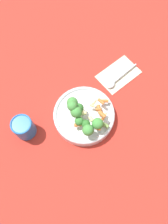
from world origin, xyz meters
name	(u,v)px	position (x,y,z in m)	size (l,w,h in m)	color
ground_plane	(84,117)	(0.00, 0.00, 0.00)	(3.00, 3.00, 0.00)	#B72D23
bowl	(84,115)	(0.00, 0.00, 0.02)	(0.22, 0.22, 0.04)	silver
pasta_salad	(83,116)	(-0.02, -0.01, 0.08)	(0.16, 0.17, 0.08)	#8CB766
cup	(24,127)	(-0.13, 0.17, 0.04)	(0.07, 0.07, 0.08)	#2366B2
napkin	(119,74)	(0.23, -0.06, 0.00)	(0.20, 0.17, 0.01)	beige
spoon	(117,80)	(0.19, -0.06, 0.01)	(0.15, 0.08, 0.01)	silver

